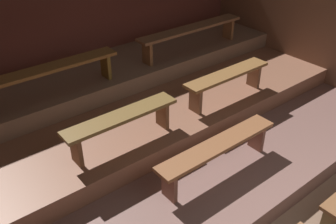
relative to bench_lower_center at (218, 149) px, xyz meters
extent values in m
cube|color=#7E604D|center=(0.14, 0.36, -0.60)|extent=(6.44, 5.87, 0.08)
cube|color=brown|center=(0.14, 2.92, 0.62)|extent=(6.44, 0.06, 2.37)
cube|color=brown|center=(0.14, 1.06, -0.44)|extent=(5.64, 3.67, 0.25)
cube|color=brown|center=(0.14, 1.67, -0.19)|extent=(5.64, 2.45, 0.25)
cube|color=#836755|center=(0.14, 2.30, 0.06)|extent=(5.64, 1.19, 0.25)
cube|color=brown|center=(0.39, -1.24, -0.39)|extent=(0.05, 0.21, 0.35)
cube|color=brown|center=(0.00, 0.00, 0.06)|extent=(1.61, 0.26, 0.04)
cube|color=brown|center=(-0.69, 0.00, -0.14)|extent=(0.05, 0.21, 0.35)
cube|color=brown|center=(0.69, 0.00, -0.14)|extent=(0.05, 0.21, 0.35)
cube|color=brown|center=(-0.71, 0.82, 0.30)|extent=(1.39, 0.26, 0.04)
cube|color=brown|center=(-1.29, 0.82, 0.11)|extent=(0.05, 0.21, 0.35)
cube|color=brown|center=(-0.13, 0.82, 0.11)|extent=(0.05, 0.21, 0.35)
cube|color=brown|center=(0.99, 0.82, 0.30)|extent=(1.39, 0.26, 0.04)
cube|color=brown|center=(0.41, 0.82, 0.11)|extent=(0.05, 0.21, 0.35)
cube|color=brown|center=(1.56, 0.82, 0.11)|extent=(0.05, 0.21, 0.35)
cube|color=brown|center=(-1.08, 1.99, 0.55)|extent=(1.97, 0.26, 0.04)
cube|color=brown|center=(-0.22, 1.99, 0.36)|extent=(0.05, 0.21, 0.35)
cube|color=brown|center=(1.36, 1.99, 0.55)|extent=(1.97, 0.26, 0.04)
cube|color=brown|center=(0.49, 1.99, 0.36)|extent=(0.05, 0.21, 0.35)
cube|color=brown|center=(2.23, 1.99, 0.36)|extent=(0.05, 0.21, 0.35)
camera|label=1|loc=(-2.48, -2.21, 2.51)|focal=39.74mm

